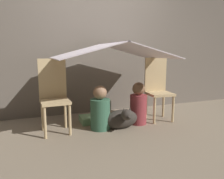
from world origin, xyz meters
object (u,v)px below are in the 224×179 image
Objects in this scene: chair_right at (158,87)px; dog at (122,118)px; person_front at (100,111)px; person_second at (138,105)px; chair_left at (54,94)px.

dog is (-0.71, -0.24, -0.37)m from chair_right.
person_front is 0.61m from person_second.
chair_left is 1.59× the size of person_front.
chair_right is at bearing -2.00° from chair_left.
chair_left is 1.00× the size of chair_right.
chair_right is 0.84m from dog.
chair_right is at bearing 8.28° from person_front.
chair_right is 0.48m from person_second.
person_front is at bearing -15.76° from chair_left.
chair_left is at bearing 174.54° from person_second.
person_second is (1.20, -0.11, -0.24)m from chair_left.
person_second reaches higher than person_front.
chair_right reaches higher than person_front.
chair_left is at bearing 166.24° from person_front.
chair_left is 1.60m from chair_right.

